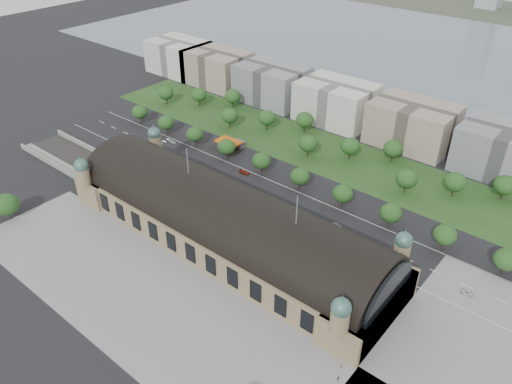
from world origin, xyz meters
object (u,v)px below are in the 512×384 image
Objects in this scene: parked_car_1 at (151,166)px; parked_car_0 at (146,160)px; traffic_car_2 at (195,173)px; traffic_car_6 at (467,292)px; traffic_car_3 at (244,172)px; parked_car_4 at (180,177)px; bus_mid at (303,227)px; parked_car_6 at (194,181)px; pedestrian_0 at (341,367)px; traffic_car_5 at (337,225)px; parked_car_2 at (195,183)px; bus_west at (235,195)px; bus_east at (298,221)px; petrol_station at (234,143)px; parked_car_5 at (192,183)px; parked_car_3 at (206,186)px; traffic_car_4 at (295,210)px; traffic_car_0 at (135,138)px; traffic_car_1 at (173,142)px; pedestrian_2 at (338,379)px.

parked_car_0 is at bearing -143.46° from parked_car_1.
traffic_car_6 is at bearing 98.37° from traffic_car_2.
traffic_car_3 reaches higher than parked_car_4.
parked_car_6 is at bearing 85.96° from bus_mid.
traffic_car_2 is at bearing 65.87° from parked_car_0.
pedestrian_0 is at bearing 35.88° from parked_car_6.
pedestrian_0 reaches higher than traffic_car_5.
parked_car_2 is 2.52m from parked_car_6.
traffic_car_6 is 61.15m from pedestrian_0.
traffic_car_6 is at bearing 56.49° from parked_car_0.
traffic_car_2 reaches higher than traffic_car_6.
parked_car_0 is 0.32× the size of bus_west.
parked_car_6 is at bearing 93.81° from bus_east.
petrol_station is 2.79× the size of parked_car_2.
parked_car_5 is at bearing 100.92° from bus_west.
parked_car_3 is 118.50m from pedestrian_0.
parked_car_0 is (-89.55, -13.37, -0.12)m from traffic_car_4.
parked_car_0 is at bearing -127.65° from parked_car_2.
bus_east is (-14.09, -9.42, 0.86)m from traffic_car_5.
parked_car_6 is at bearing -125.22° from parked_car_3.
traffic_car_0 is at bearing -92.81° from traffic_car_6.
traffic_car_3 is 0.47× the size of bus_west.
pedestrian_0 is at bearing 33.55° from parked_car_4.
parked_car_1 is at bearing -119.01° from parked_car_3.
traffic_car_4 is 0.78× the size of parked_car_6.
parked_car_2 is at bearing 75.02° from traffic_car_0.
petrol_station is 153.93m from pedestrian_0.
traffic_car_2 is 0.45× the size of bus_mid.
parked_car_4 is (51.56, -13.13, -0.16)m from traffic_car_0.
parked_car_1 is 90.18m from bus_east.
parked_car_6 reaches higher than traffic_car_0.
traffic_car_2 is 59.44m from traffic_car_4.
traffic_car_0 is 1.17× the size of traffic_car_1.
pedestrian_0 is at bearing 37.02° from parked_car_1.
parked_car_2 is at bearing 43.40° from pedestrian_2.
traffic_car_1 is at bearing 85.86° from traffic_car_3.
petrol_station reaches higher than bus_west.
parked_car_6 is at bearing 97.03° from traffic_car_5.
bus_west reaches higher than parked_car_3.
pedestrian_0 is at bearing -150.40° from traffic_car_5.
traffic_car_5 is at bearing 64.99° from parked_car_4.
bus_east is at bearing -88.40° from traffic_car_6.
bus_west reaches higher than traffic_car_2.
traffic_car_2 is 2.87× the size of pedestrian_2.
parked_car_0 is 96.68m from bus_east.
bus_east is at bearing 120.60° from traffic_car_5.
parked_car_3 is at bearing -88.13° from traffic_car_6.
bus_west reaches higher than parked_car_2.
traffic_car_0 is at bearing -154.73° from parked_car_0.
bus_mid is (-68.93, -6.93, 1.06)m from traffic_car_6.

